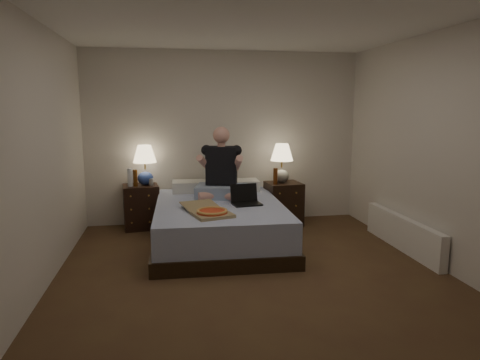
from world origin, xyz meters
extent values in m
cube|color=brown|center=(0.00, 0.00, 0.00)|extent=(4.00, 4.50, 0.00)
cube|color=white|center=(0.00, 0.00, 2.50)|extent=(4.00, 4.50, 0.00)
cube|color=silver|center=(0.00, 2.25, 1.25)|extent=(4.00, 0.00, 2.50)
cube|color=silver|center=(0.00, -2.25, 1.25)|extent=(4.00, 0.00, 2.50)
cube|color=silver|center=(-2.00, 0.00, 1.25)|extent=(0.00, 4.50, 2.50)
cube|color=silver|center=(2.00, 0.00, 1.25)|extent=(0.00, 4.50, 2.50)
cube|color=#5C72B9|center=(-0.22, 1.16, 0.26)|extent=(1.61, 2.11, 0.52)
cube|color=black|center=(-1.22, 2.05, 0.31)|extent=(0.52, 0.48, 0.62)
cube|color=black|center=(0.81, 1.87, 0.31)|extent=(0.52, 0.48, 0.62)
cylinder|color=white|center=(-1.35, 1.97, 0.74)|extent=(0.07, 0.07, 0.25)
cylinder|color=#B5B5B0|center=(-1.07, 1.97, 0.67)|extent=(0.07, 0.07, 0.10)
cylinder|color=#592F0C|center=(-1.28, 1.97, 0.73)|extent=(0.06, 0.06, 0.23)
cylinder|color=#5B2A0D|center=(0.65, 1.77, 0.74)|extent=(0.06, 0.06, 0.23)
cube|color=white|center=(1.93, 0.56, 0.20)|extent=(0.10, 1.60, 0.40)
camera|label=1|loc=(-0.84, -3.99, 1.71)|focal=32.00mm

